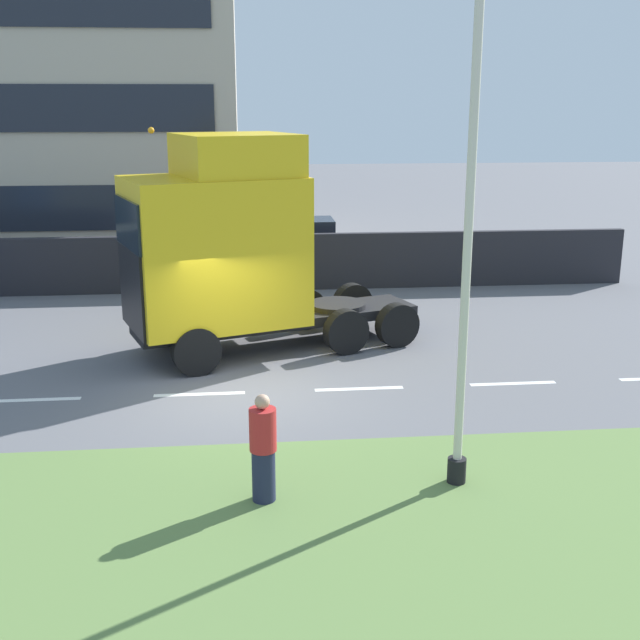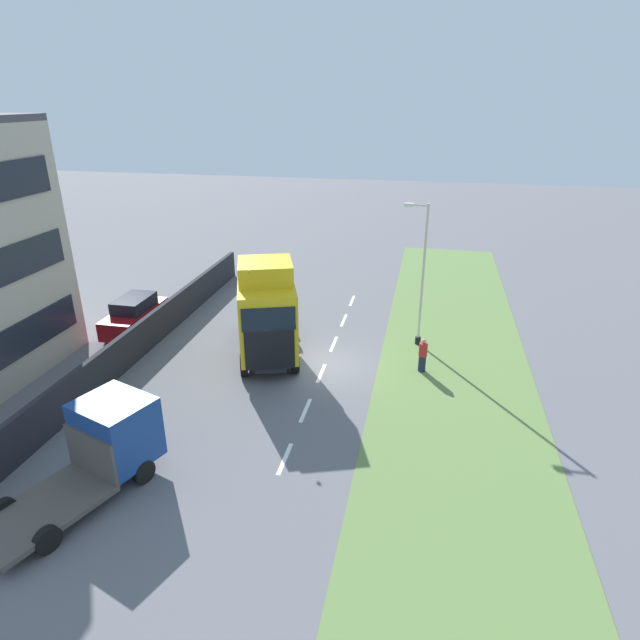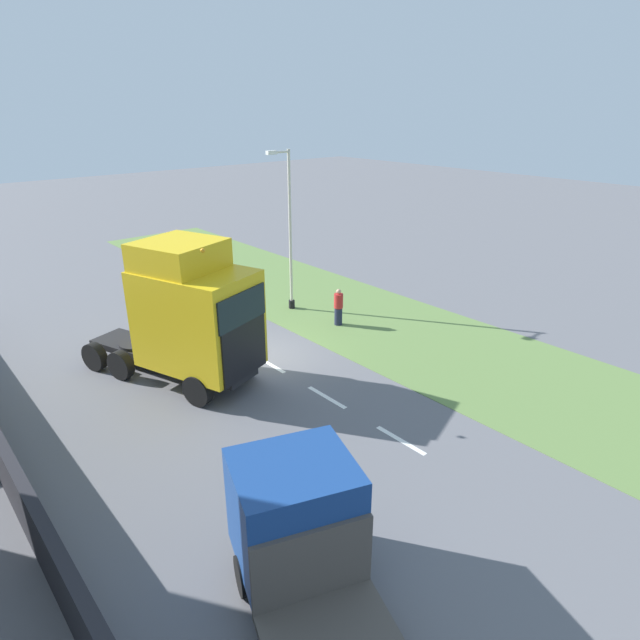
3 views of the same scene
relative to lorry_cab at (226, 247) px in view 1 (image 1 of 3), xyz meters
The scene contains 9 objects.
ground_plane 3.65m from the lorry_cab, behind, with size 120.00×120.00×0.00m, color slate.
grass_verge 9.02m from the lorry_cab, behind, with size 7.00×44.00×0.01m.
lane_markings 3.78m from the lorry_cab, 158.50° to the right, with size 0.16×17.80×0.00m.
boundary_wall 6.54m from the lorry_cab, ahead, with size 0.25×24.00×1.72m.
building_block 16.31m from the lorry_cab, 16.36° to the left, with size 11.21×9.59×12.19m.
lorry_cab is the anchor object (origin of this frame).
parked_car 8.46m from the lorry_cab, 14.35° to the right, with size 1.89×4.31×1.93m.
lamp_post 7.72m from the lorry_cab, 152.61° to the right, with size 1.26×0.28×7.20m.
pedestrian 7.40m from the lorry_cab, behind, with size 0.39×0.39×1.64m.
Camera 1 is at (-15.10, -0.03, 5.61)m, focal length 45.00 mm.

